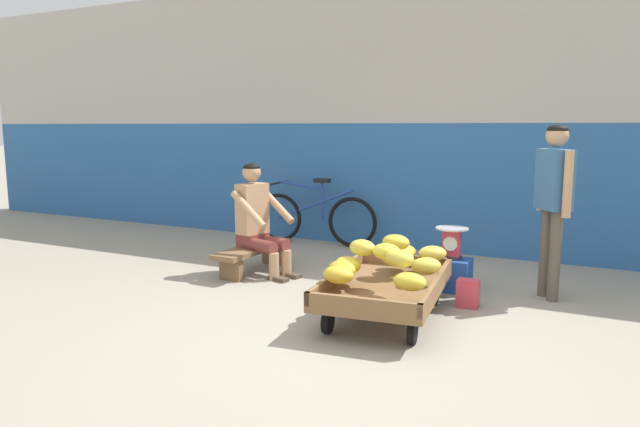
{
  "coord_description": "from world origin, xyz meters",
  "views": [
    {
      "loc": [
        1.68,
        -3.61,
        1.52
      ],
      "look_at": [
        -0.56,
        0.91,
        0.75
      ],
      "focal_mm": 32.37,
      "sensor_mm": 36.0,
      "label": 1
    }
  ],
  "objects_px": {
    "banana_cart": "(386,288)",
    "low_bench": "(253,253)",
    "customer_adult": "(554,192)",
    "shopping_bag": "(468,293)",
    "vendor_seated": "(258,219)",
    "plastic_crate": "(450,274)",
    "weighing_scale": "(452,242)",
    "bicycle_near_left": "(314,217)"
  },
  "relations": [
    {
      "from": "banana_cart",
      "to": "low_bench",
      "type": "height_order",
      "value": "banana_cart"
    },
    {
      "from": "customer_adult",
      "to": "shopping_bag",
      "type": "xyz_separation_m",
      "value": [
        -0.58,
        -0.58,
        -0.83
      ]
    },
    {
      "from": "vendor_seated",
      "to": "plastic_crate",
      "type": "relative_size",
      "value": 3.17
    },
    {
      "from": "plastic_crate",
      "to": "banana_cart",
      "type": "bearing_deg",
      "value": -105.54
    },
    {
      "from": "weighing_scale",
      "to": "shopping_bag",
      "type": "bearing_deg",
      "value": -60.04
    },
    {
      "from": "banana_cart",
      "to": "plastic_crate",
      "type": "bearing_deg",
      "value": 74.46
    },
    {
      "from": "vendor_seated",
      "to": "shopping_bag",
      "type": "xyz_separation_m",
      "value": [
        2.2,
        -0.2,
        -0.45
      ]
    },
    {
      "from": "weighing_scale",
      "to": "shopping_bag",
      "type": "relative_size",
      "value": 1.25
    },
    {
      "from": "shopping_bag",
      "to": "low_bench",
      "type": "bearing_deg",
      "value": 174.56
    },
    {
      "from": "banana_cart",
      "to": "bicycle_near_left",
      "type": "distance_m",
      "value": 2.94
    },
    {
      "from": "low_bench",
      "to": "banana_cart",
      "type": "bearing_deg",
      "value": -23.52
    },
    {
      "from": "bicycle_near_left",
      "to": "shopping_bag",
      "type": "height_order",
      "value": "bicycle_near_left"
    },
    {
      "from": "low_bench",
      "to": "shopping_bag",
      "type": "distance_m",
      "value": 2.3
    },
    {
      "from": "banana_cart",
      "to": "weighing_scale",
      "type": "relative_size",
      "value": 5.08
    },
    {
      "from": "weighing_scale",
      "to": "customer_adult",
      "type": "height_order",
      "value": "customer_adult"
    },
    {
      "from": "banana_cart",
      "to": "shopping_bag",
      "type": "relative_size",
      "value": 6.35
    },
    {
      "from": "vendor_seated",
      "to": "customer_adult",
      "type": "xyz_separation_m",
      "value": [
        2.78,
        0.38,
        0.38
      ]
    },
    {
      "from": "customer_adult",
      "to": "shopping_bag",
      "type": "relative_size",
      "value": 6.38
    },
    {
      "from": "bicycle_near_left",
      "to": "shopping_bag",
      "type": "xyz_separation_m",
      "value": [
        2.35,
        -1.77,
        -0.23
      ]
    },
    {
      "from": "plastic_crate",
      "to": "bicycle_near_left",
      "type": "height_order",
      "value": "bicycle_near_left"
    },
    {
      "from": "vendor_seated",
      "to": "weighing_scale",
      "type": "bearing_deg",
      "value": 7.42
    },
    {
      "from": "low_bench",
      "to": "vendor_seated",
      "type": "height_order",
      "value": "vendor_seated"
    },
    {
      "from": "weighing_scale",
      "to": "bicycle_near_left",
      "type": "xyz_separation_m",
      "value": [
        -2.09,
        1.32,
        -0.1
      ]
    },
    {
      "from": "low_bench",
      "to": "vendor_seated",
      "type": "distance_m",
      "value": 0.38
    },
    {
      "from": "banana_cart",
      "to": "shopping_bag",
      "type": "xyz_separation_m",
      "value": [
        0.53,
        0.54,
        -0.12
      ]
    },
    {
      "from": "low_bench",
      "to": "shopping_bag",
      "type": "bearing_deg",
      "value": -5.44
    },
    {
      "from": "weighing_scale",
      "to": "plastic_crate",
      "type": "bearing_deg",
      "value": 90.0
    },
    {
      "from": "plastic_crate",
      "to": "bicycle_near_left",
      "type": "bearing_deg",
      "value": 147.8
    },
    {
      "from": "weighing_scale",
      "to": "low_bench",
      "type": "bearing_deg",
      "value": -173.5
    },
    {
      "from": "banana_cart",
      "to": "plastic_crate",
      "type": "relative_size",
      "value": 4.23
    },
    {
      "from": "vendor_seated",
      "to": "shopping_bag",
      "type": "bearing_deg",
      "value": -5.09
    },
    {
      "from": "banana_cart",
      "to": "customer_adult",
      "type": "height_order",
      "value": "customer_adult"
    },
    {
      "from": "banana_cart",
      "to": "weighing_scale",
      "type": "distance_m",
      "value": 1.05
    },
    {
      "from": "low_bench",
      "to": "bicycle_near_left",
      "type": "xyz_separation_m",
      "value": [
        -0.06,
        1.55,
        0.15
      ]
    },
    {
      "from": "vendor_seated",
      "to": "low_bench",
      "type": "bearing_deg",
      "value": 165.69
    },
    {
      "from": "banana_cart",
      "to": "low_bench",
      "type": "distance_m",
      "value": 1.91
    },
    {
      "from": "shopping_bag",
      "to": "weighing_scale",
      "type": "bearing_deg",
      "value": 119.96
    },
    {
      "from": "weighing_scale",
      "to": "bicycle_near_left",
      "type": "bearing_deg",
      "value": 147.77
    },
    {
      "from": "banana_cart",
      "to": "low_bench",
      "type": "bearing_deg",
      "value": 156.48
    },
    {
      "from": "banana_cart",
      "to": "customer_adult",
      "type": "bearing_deg",
      "value": 45.13
    },
    {
      "from": "weighing_scale",
      "to": "shopping_bag",
      "type": "distance_m",
      "value": 0.62
    },
    {
      "from": "vendor_seated",
      "to": "bicycle_near_left",
      "type": "xyz_separation_m",
      "value": [
        -0.15,
        1.57,
        -0.21
      ]
    }
  ]
}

